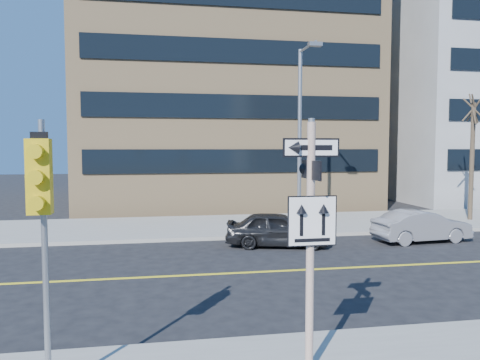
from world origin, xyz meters
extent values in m
plane|color=black|center=(0.00, 0.00, 0.00)|extent=(120.00, 120.00, 0.00)
cylinder|color=white|center=(0.00, -2.50, 2.15)|extent=(0.13, 0.13, 4.00)
cylinder|color=gray|center=(0.00, -2.50, 4.18)|extent=(0.10, 0.10, 0.06)
cube|color=black|center=(0.00, -2.50, 3.75)|extent=(0.92, 0.03, 0.30)
cube|color=black|center=(0.00, -2.50, 3.40)|extent=(0.03, 0.92, 0.30)
cube|color=white|center=(0.00, -2.58, 2.60)|extent=(0.80, 0.03, 0.80)
cylinder|color=gray|center=(-4.00, -2.50, 2.15)|extent=(0.09, 0.09, 4.00)
cube|color=gold|center=(-4.00, -2.70, 3.35)|extent=(0.32, 0.22, 1.05)
sphere|color=#8C0705|center=(-4.00, -2.82, 3.70)|extent=(0.17, 0.17, 0.17)
sphere|color=black|center=(-4.00, -2.82, 3.35)|extent=(0.17, 0.17, 0.17)
sphere|color=black|center=(-4.00, -2.82, 3.00)|extent=(0.17, 0.17, 0.17)
imported|color=black|center=(2.06, 7.46, 0.66)|extent=(2.44, 4.15, 1.32)
imported|color=gray|center=(7.92, 7.31, 0.64)|extent=(1.69, 3.96, 1.27)
cylinder|color=gray|center=(4.00, 11.00, 4.15)|extent=(0.18, 0.18, 8.00)
cylinder|color=gray|center=(4.00, 10.00, 8.05)|extent=(0.10, 2.20, 0.10)
cube|color=gray|center=(4.00, 9.00, 7.95)|extent=(0.55, 0.30, 0.16)
cylinder|color=#33281E|center=(13.00, 11.30, 3.05)|extent=(0.22, 0.22, 5.80)
cube|color=tan|center=(2.00, 25.00, 9.00)|extent=(18.00, 18.00, 18.00)
camera|label=1|loc=(-2.38, -9.55, 3.75)|focal=35.00mm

